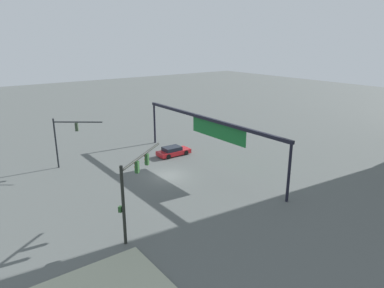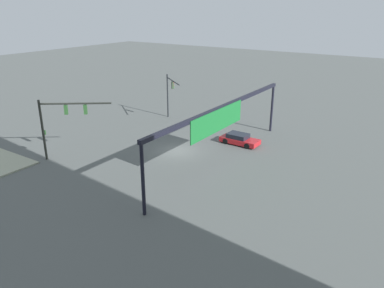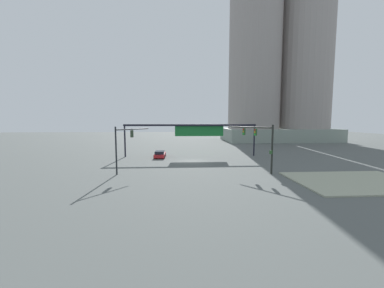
# 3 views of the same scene
# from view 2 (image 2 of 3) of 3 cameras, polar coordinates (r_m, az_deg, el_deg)

# --- Properties ---
(ground_plane) EXTENTS (189.88, 189.88, 0.00)m
(ground_plane) POSITION_cam_2_polar(r_m,az_deg,el_deg) (40.60, -2.08, -1.07)
(ground_plane) COLOR #535856
(traffic_signal_near_corner) EXTENTS (3.59, 4.61, 5.99)m
(traffic_signal_near_corner) POSITION_cam_2_polar(r_m,az_deg,el_deg) (51.13, -3.36, 8.22)
(traffic_signal_near_corner) COLOR black
(traffic_signal_near_corner) RESTS_ON ground
(traffic_signal_opposite_side) EXTENTS (4.35, 6.00, 6.21)m
(traffic_signal_opposite_side) POSITION_cam_2_polar(r_m,az_deg,el_deg) (39.34, -19.53, 3.70)
(traffic_signal_opposite_side) COLOR black
(traffic_signal_opposite_side) RESTS_ON ground
(overhead_sign_gantry) EXTENTS (24.51, 0.43, 5.99)m
(overhead_sign_gantry) POSITION_cam_2_polar(r_m,az_deg,el_deg) (35.76, 4.69, 4.42)
(overhead_sign_gantry) COLOR black
(overhead_sign_gantry) RESTS_ON ground
(sedan_car_approaching) EXTENTS (2.02, 4.44, 1.21)m
(sedan_car_approaching) POSITION_cam_2_polar(r_m,az_deg,el_deg) (42.77, 7.20, 0.73)
(sedan_car_approaching) COLOR red
(sedan_car_approaching) RESTS_ON ground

